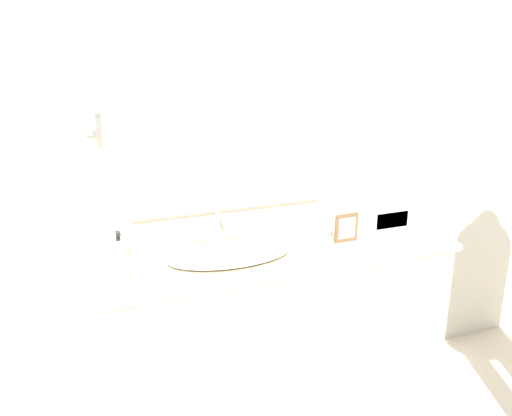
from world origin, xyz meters
TOP-DOWN VIEW (x-y plane):
  - wall_back at (-0.00, 0.58)m, footprint 8.00×0.18m
  - vanity_counter at (0.00, 0.28)m, footprint 1.70×0.55m
  - sink_basin at (-0.19, 0.26)m, footprint 0.56×0.35m
  - soap_bottle at (-0.64, 0.34)m, footprint 0.06×0.06m
  - appliance_box at (0.64, 0.34)m, footprint 0.24×0.16m
  - picture_frame at (0.37, 0.23)m, footprint 0.11×0.01m
  - hand_towel_near_sink at (-0.72, 0.19)m, footprint 0.17×0.11m
  - metal_tray at (0.28, 0.39)m, footprint 0.14×0.11m

SIDE VIEW (x-z plane):
  - vanity_counter at x=0.00m, z-range 0.00..0.91m
  - metal_tray at x=0.28m, z-range 0.91..0.92m
  - sink_basin at x=-0.19m, z-range 0.82..1.03m
  - hand_towel_near_sink at x=-0.72m, z-range 0.91..0.96m
  - appliance_box at x=0.64m, z-range 0.91..1.02m
  - soap_bottle at x=-0.64m, z-range 0.89..1.04m
  - picture_frame at x=0.37m, z-range 0.91..1.04m
  - wall_back at x=0.00m, z-range 0.01..2.56m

